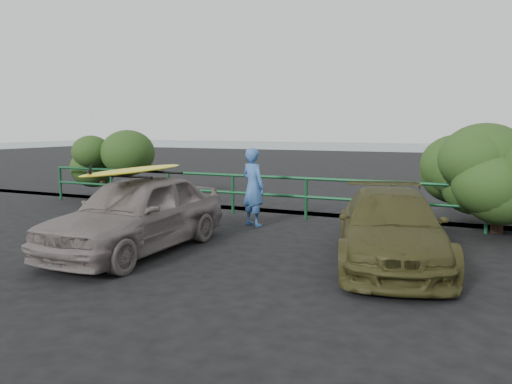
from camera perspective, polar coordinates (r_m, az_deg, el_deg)
ground at (r=8.36m, az=-12.37°, el=-8.24°), size 80.00×80.00×0.00m
ocean at (r=66.63m, az=20.44°, el=5.04°), size 200.00×200.00×0.00m
guardrail at (r=12.53m, az=1.41°, el=-0.44°), size 14.00×0.08×1.04m
shrub_left at (r=15.31m, az=-14.75°, el=3.34°), size 3.20×2.40×2.42m
shrub_right at (r=11.97m, az=25.01°, el=0.92°), size 3.20×2.40×2.04m
sedan at (r=9.23m, az=-13.47°, el=-2.38°), size 1.66×4.08×1.39m
olive_vehicle at (r=8.52m, az=15.11°, el=-3.91°), size 2.62×4.39×1.19m
man at (r=11.27m, az=-0.33°, el=0.56°), size 0.76×0.65×1.77m
roof_rack at (r=9.14m, az=-13.61°, el=2.05°), size 1.38×0.97×0.05m
surfboard at (r=9.14m, az=-13.62°, el=2.45°), size 0.58×2.74×0.08m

